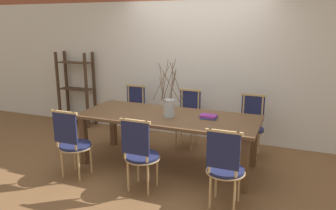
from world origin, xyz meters
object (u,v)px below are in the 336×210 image
object	(u,v)px
dining_table	(168,121)
book_stack	(209,117)
shelving_rack	(76,89)
vase_centerpiece	(169,107)
chair_near_center	(225,166)
chair_far_center	(251,124)

from	to	relation	value
dining_table	book_stack	size ratio (longest dim) A/B	10.55
shelving_rack	book_stack	bearing A→B (deg)	-19.53
vase_centerpiece	shelving_rack	bearing A→B (deg)	153.78
chair_near_center	vase_centerpiece	world-z (taller)	vase_centerpiece
dining_table	chair_far_center	bearing A→B (deg)	38.76
book_stack	chair_near_center	bearing A→B (deg)	-64.63
shelving_rack	dining_table	bearing A→B (deg)	-25.19
dining_table	vase_centerpiece	size ratio (longest dim) A/B	3.19
chair_near_center	chair_far_center	bearing A→B (deg)	88.73
vase_centerpiece	book_stack	xyz separation A→B (m)	(0.52, 0.16, -0.12)
book_stack	shelving_rack	size ratio (longest dim) A/B	0.16
dining_table	chair_far_center	xyz separation A→B (m)	(1.04, 0.84, -0.16)
vase_centerpiece	shelving_rack	distance (m)	2.78
book_stack	shelving_rack	world-z (taller)	shelving_rack
vase_centerpiece	chair_near_center	bearing A→B (deg)	-38.40
chair_near_center	shelving_rack	bearing A→B (deg)	150.07
vase_centerpiece	dining_table	bearing A→B (deg)	121.30
book_stack	chair_far_center	bearing A→B (deg)	58.05
shelving_rack	vase_centerpiece	bearing A→B (deg)	-26.22
dining_table	shelving_rack	size ratio (longest dim) A/B	1.72
chair_far_center	vase_centerpiece	xyz separation A→B (m)	(-0.99, -0.91, 0.39)
chair_far_center	shelving_rack	distance (m)	3.50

